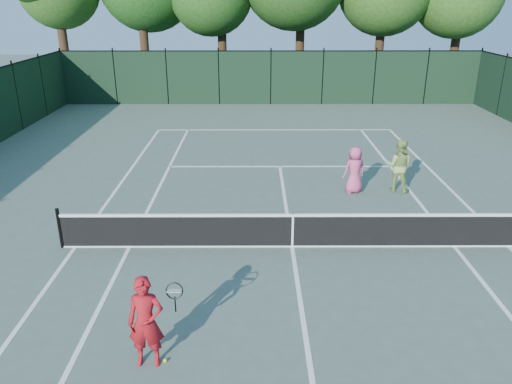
{
  "coord_description": "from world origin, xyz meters",
  "views": [
    {
      "loc": [
        -0.95,
        -11.22,
        5.9
      ],
      "look_at": [
        -0.91,
        1.0,
        1.1
      ],
      "focal_mm": 35.0,
      "sensor_mm": 36.0,
      "label": 1
    }
  ],
  "objects_px": {
    "player_green": "(399,166)",
    "loose_ball_midcourt": "(165,361)",
    "player_pink": "(355,170)",
    "coach": "(146,322)"
  },
  "relations": [
    {
      "from": "player_green",
      "to": "loose_ball_midcourt",
      "type": "relative_size",
      "value": 25.03
    },
    {
      "from": "player_pink",
      "to": "player_green",
      "type": "relative_size",
      "value": 0.89
    },
    {
      "from": "loose_ball_midcourt",
      "to": "player_green",
      "type": "bearing_deg",
      "value": 52.95
    },
    {
      "from": "player_green",
      "to": "player_pink",
      "type": "bearing_deg",
      "value": 28.84
    },
    {
      "from": "coach",
      "to": "player_green",
      "type": "height_order",
      "value": "player_green"
    },
    {
      "from": "coach",
      "to": "loose_ball_midcourt",
      "type": "distance_m",
      "value": 0.85
    },
    {
      "from": "player_pink",
      "to": "coach",
      "type": "bearing_deg",
      "value": 39.26
    },
    {
      "from": "player_pink",
      "to": "loose_ball_midcourt",
      "type": "bearing_deg",
      "value": 40.58
    },
    {
      "from": "coach",
      "to": "player_green",
      "type": "distance_m",
      "value": 10.42
    },
    {
      "from": "loose_ball_midcourt",
      "to": "coach",
      "type": "bearing_deg",
      "value": -177.69
    }
  ]
}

